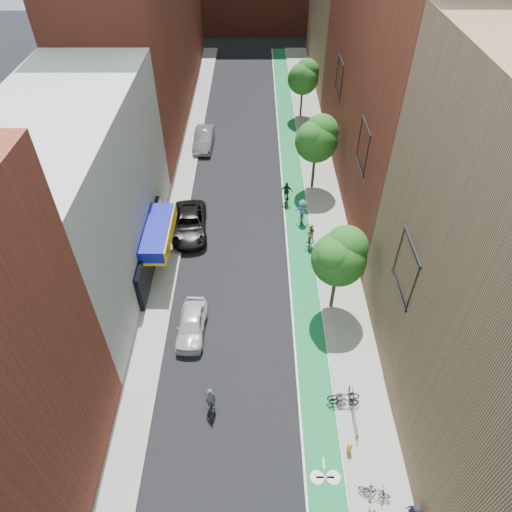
{
  "coord_description": "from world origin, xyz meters",
  "views": [
    {
      "loc": [
        0.59,
        -10.02,
        23.16
      ],
      "look_at": [
        0.61,
        13.39,
        1.5
      ],
      "focal_mm": 32.0,
      "sensor_mm": 36.0,
      "label": 1
    }
  ],
  "objects_px": {
    "cyclist_lane_mid": "(286,196)",
    "cyclist_lane_far": "(302,212)",
    "cyclist_lane_near": "(310,237)",
    "fire_hydrant": "(349,448)",
    "parked_car_silver": "(204,139)",
    "cyclist_lead": "(211,404)",
    "parked_car_black": "(189,224)",
    "parked_car_white": "(192,324)"
  },
  "relations": [
    {
      "from": "parked_car_silver",
      "to": "cyclist_lane_mid",
      "type": "relative_size",
      "value": 2.44
    },
    {
      "from": "cyclist_lane_near",
      "to": "parked_car_black",
      "type": "bearing_deg",
      "value": -5.98
    },
    {
      "from": "cyclist_lead",
      "to": "cyclist_lane_near",
      "type": "xyz_separation_m",
      "value": [
        6.54,
        13.6,
        0.18
      ]
    },
    {
      "from": "parked_car_white",
      "to": "cyclist_lead",
      "type": "distance_m",
      "value": 5.6
    },
    {
      "from": "parked_car_black",
      "to": "cyclist_lead",
      "type": "bearing_deg",
      "value": -84.97
    },
    {
      "from": "parked_car_silver",
      "to": "cyclist_lane_far",
      "type": "distance_m",
      "value": 15.14
    },
    {
      "from": "cyclist_lane_mid",
      "to": "cyclist_lane_far",
      "type": "xyz_separation_m",
      "value": [
        1.11,
        -2.49,
        0.22
      ]
    },
    {
      "from": "cyclist_lead",
      "to": "cyclist_lane_mid",
      "type": "height_order",
      "value": "cyclist_lane_mid"
    },
    {
      "from": "cyclist_lead",
      "to": "cyclist_lane_far",
      "type": "height_order",
      "value": "cyclist_lane_far"
    },
    {
      "from": "parked_car_silver",
      "to": "cyclist_lane_near",
      "type": "bearing_deg",
      "value": -56.94
    },
    {
      "from": "parked_car_white",
      "to": "parked_car_black",
      "type": "height_order",
      "value": "parked_car_black"
    },
    {
      "from": "parked_car_silver",
      "to": "cyclist_lane_mid",
      "type": "bearing_deg",
      "value": -49.71
    },
    {
      "from": "parked_car_black",
      "to": "fire_hydrant",
      "type": "relative_size",
      "value": 7.84
    },
    {
      "from": "cyclist_lane_near",
      "to": "cyclist_lane_mid",
      "type": "xyz_separation_m",
      "value": [
        -1.5,
        5.47,
        -0.06
      ]
    },
    {
      "from": "parked_car_white",
      "to": "parked_car_black",
      "type": "bearing_deg",
      "value": 98.64
    },
    {
      "from": "cyclist_lane_mid",
      "to": "parked_car_white",
      "type": "bearing_deg",
      "value": 72.96
    },
    {
      "from": "cyclist_lead",
      "to": "cyclist_lane_far",
      "type": "relative_size",
      "value": 0.93
    },
    {
      "from": "parked_car_white",
      "to": "cyclist_lead",
      "type": "bearing_deg",
      "value": -71.89
    },
    {
      "from": "cyclist_lane_near",
      "to": "cyclist_lane_mid",
      "type": "bearing_deg",
      "value": -70.37
    },
    {
      "from": "cyclist_lane_near",
      "to": "cyclist_lane_mid",
      "type": "distance_m",
      "value": 5.67
    },
    {
      "from": "parked_car_silver",
      "to": "fire_hydrant",
      "type": "xyz_separation_m",
      "value": [
        9.9,
        -31.2,
        -0.29
      ]
    },
    {
      "from": "parked_car_silver",
      "to": "cyclist_lane_near",
      "type": "distance_m",
      "value": 17.84
    },
    {
      "from": "cyclist_lead",
      "to": "cyclist_lane_far",
      "type": "xyz_separation_m",
      "value": [
        6.15,
        16.58,
        0.34
      ]
    },
    {
      "from": "parked_car_white",
      "to": "fire_hydrant",
      "type": "distance_m",
      "value": 11.66
    },
    {
      "from": "parked_car_silver",
      "to": "cyclist_lead",
      "type": "distance_m",
      "value": 28.96
    },
    {
      "from": "fire_hydrant",
      "to": "cyclist_lane_near",
      "type": "bearing_deg",
      "value": 92.15
    },
    {
      "from": "cyclist_lead",
      "to": "fire_hydrant",
      "type": "xyz_separation_m",
      "value": [
        7.14,
        -2.38,
        -0.09
      ]
    },
    {
      "from": "cyclist_lane_mid",
      "to": "fire_hydrant",
      "type": "relative_size",
      "value": 2.81
    },
    {
      "from": "cyclist_lane_near",
      "to": "parked_car_silver",
      "type": "bearing_deg",
      "value": -54.28
    },
    {
      "from": "cyclist_lane_near",
      "to": "fire_hydrant",
      "type": "relative_size",
      "value": 2.71
    },
    {
      "from": "parked_car_black",
      "to": "cyclist_lane_far",
      "type": "bearing_deg",
      "value": 3.06
    },
    {
      "from": "parked_car_black",
      "to": "cyclist_lane_near",
      "type": "bearing_deg",
      "value": -15.48
    },
    {
      "from": "parked_car_black",
      "to": "cyclist_lane_near",
      "type": "relative_size",
      "value": 2.9
    },
    {
      "from": "parked_car_silver",
      "to": "cyclist_lane_far",
      "type": "height_order",
      "value": "cyclist_lane_far"
    },
    {
      "from": "cyclist_lane_near",
      "to": "cyclist_lead",
      "type": "bearing_deg",
      "value": 68.62
    },
    {
      "from": "parked_car_silver",
      "to": "cyclist_lane_near",
      "type": "xyz_separation_m",
      "value": [
        9.3,
        -15.22,
        -0.01
      ]
    },
    {
      "from": "cyclist_lane_mid",
      "to": "cyclist_lane_far",
      "type": "distance_m",
      "value": 2.74
    },
    {
      "from": "fire_hydrant",
      "to": "cyclist_lane_far",
      "type": "bearing_deg",
      "value": 92.98
    },
    {
      "from": "cyclist_lane_near",
      "to": "fire_hydrant",
      "type": "xyz_separation_m",
      "value": [
        0.6,
        -15.98,
        -0.28
      ]
    },
    {
      "from": "cyclist_lead",
      "to": "parked_car_black",
      "type": "bearing_deg",
      "value": -86.25
    },
    {
      "from": "cyclist_lane_mid",
      "to": "cyclist_lane_far",
      "type": "bearing_deg",
      "value": 122.82
    },
    {
      "from": "parked_car_white",
      "to": "cyclist_lane_far",
      "type": "height_order",
      "value": "cyclist_lane_far"
    }
  ]
}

